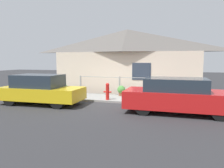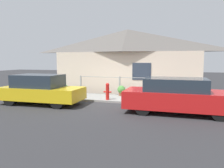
# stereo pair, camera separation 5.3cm
# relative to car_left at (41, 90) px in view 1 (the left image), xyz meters

# --- Properties ---
(ground_plane) EXTENTS (60.00, 60.00, 0.00)m
(ground_plane) POSITION_rel_car_left_xyz_m (3.07, 1.21, -0.70)
(ground_plane) COLOR #2D2D30
(sidewalk) EXTENTS (24.00, 2.00, 0.10)m
(sidewalk) POSITION_rel_car_left_xyz_m (3.07, 2.21, -0.65)
(sidewalk) COLOR gray
(sidewalk) RESTS_ON ground_plane
(house) EXTENTS (9.36, 2.23, 4.03)m
(house) POSITION_rel_car_left_xyz_m (3.07, 4.89, 2.44)
(house) COLOR beige
(house) RESTS_ON ground_plane
(fence) EXTENTS (4.90, 0.10, 1.06)m
(fence) POSITION_rel_car_left_xyz_m (3.07, 3.05, -0.01)
(fence) COLOR #999993
(fence) RESTS_ON sidewalk
(car_left) EXTENTS (3.94, 1.72, 1.41)m
(car_left) POSITION_rel_car_left_xyz_m (0.00, 0.00, 0.00)
(car_left) COLOR gold
(car_left) RESTS_ON ground_plane
(car_right) EXTENTS (4.31, 1.78, 1.39)m
(car_right) POSITION_rel_car_left_xyz_m (6.27, 0.00, -0.01)
(car_right) COLOR red
(car_right) RESTS_ON ground_plane
(fire_hydrant) EXTENTS (0.41, 0.18, 0.85)m
(fire_hydrant) POSITION_rel_car_left_xyz_m (2.86, 1.47, -0.15)
(fire_hydrant) COLOR red
(fire_hydrant) RESTS_ON sidewalk
(potted_plant_near_hydrant) EXTENTS (0.44, 0.44, 0.57)m
(potted_plant_near_hydrant) POSITION_rel_car_left_xyz_m (3.23, 2.86, -0.29)
(potted_plant_near_hydrant) COLOR brown
(potted_plant_near_hydrant) RESTS_ON sidewalk
(potted_plant_by_fence) EXTENTS (0.46, 0.46, 0.56)m
(potted_plant_by_fence) POSITION_rel_car_left_xyz_m (-0.16, 2.60, -0.30)
(potted_plant_by_fence) COLOR slate
(potted_plant_by_fence) RESTS_ON sidewalk
(potted_plant_corner) EXTENTS (0.34, 0.34, 0.51)m
(potted_plant_corner) POSITION_rel_car_left_xyz_m (6.39, 2.57, -0.32)
(potted_plant_corner) COLOR #9E5638
(potted_plant_corner) RESTS_ON sidewalk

